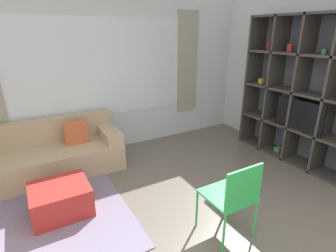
{
  "coord_description": "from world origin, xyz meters",
  "views": [
    {
      "loc": [
        -1.24,
        -0.95,
        2.03
      ],
      "look_at": [
        0.38,
        1.87,
        0.85
      ],
      "focal_mm": 28.0,
      "sensor_mm": 36.0,
      "label": 1
    }
  ],
  "objects_px": {
    "ottoman": "(61,199)",
    "couch_main": "(47,156)",
    "shelving_unit": "(301,92)",
    "folding_chair": "(233,194)"
  },
  "relations": [
    {
      "from": "shelving_unit",
      "to": "folding_chair",
      "type": "bearing_deg",
      "value": -158.11
    },
    {
      "from": "ottoman",
      "to": "couch_main",
      "type": "bearing_deg",
      "value": 90.6
    },
    {
      "from": "folding_chair",
      "to": "shelving_unit",
      "type": "bearing_deg",
      "value": -158.11
    },
    {
      "from": "shelving_unit",
      "to": "folding_chair",
      "type": "xyz_separation_m",
      "value": [
        -2.16,
        -0.87,
        -0.61
      ]
    },
    {
      "from": "couch_main",
      "to": "folding_chair",
      "type": "height_order",
      "value": "folding_chair"
    },
    {
      "from": "ottoman",
      "to": "folding_chair",
      "type": "bearing_deg",
      "value": -41.46
    },
    {
      "from": "couch_main",
      "to": "ottoman",
      "type": "relative_size",
      "value": 3.28
    },
    {
      "from": "shelving_unit",
      "to": "ottoman",
      "type": "height_order",
      "value": "shelving_unit"
    },
    {
      "from": "shelving_unit",
      "to": "ottoman",
      "type": "relative_size",
      "value": 3.53
    },
    {
      "from": "ottoman",
      "to": "shelving_unit",
      "type": "bearing_deg",
      "value": -6.61
    }
  ]
}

